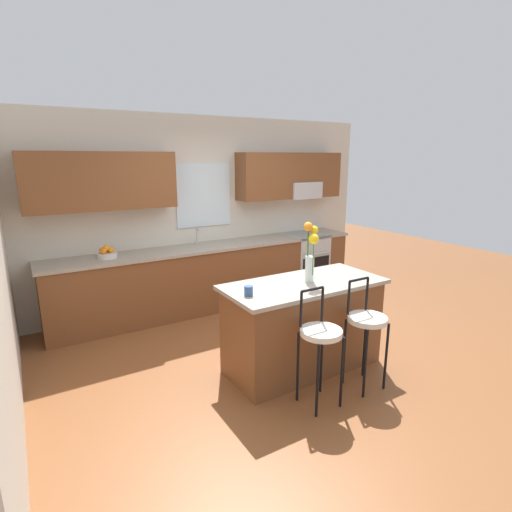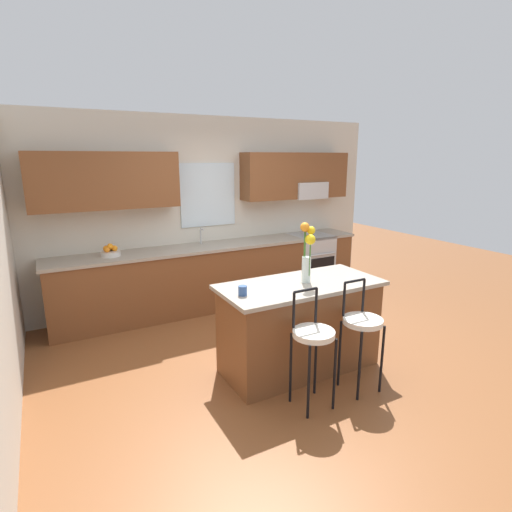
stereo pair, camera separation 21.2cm
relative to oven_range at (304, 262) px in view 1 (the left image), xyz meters
name	(u,v)px [view 1 (the left image)]	position (x,y,z in m)	size (l,w,h in m)	color
ground_plane	(280,353)	(-1.63, -1.68, -0.46)	(14.00, 14.00, 0.00)	brown
back_wall_assembly	(206,201)	(-1.59, 0.31, 1.05)	(5.60, 0.50, 2.70)	beige
counter_run	(214,276)	(-1.63, 0.02, 0.01)	(4.56, 0.64, 0.92)	brown
sink_faucet	(197,235)	(-1.80, 0.17, 0.60)	(0.02, 0.13, 0.23)	#B7BABC
oven_range	(304,262)	(0.00, 0.00, 0.00)	(0.60, 0.64, 0.92)	#B7BABC
kitchen_island	(303,325)	(-1.60, -2.03, 0.00)	(1.64, 0.76, 0.92)	brown
bar_stool_near	(320,337)	(-1.87, -2.63, 0.18)	(0.36, 0.36, 1.04)	black
bar_stool_middle	(366,324)	(-1.32, -2.63, 0.18)	(0.36, 0.36, 1.04)	black
flower_vase	(311,249)	(-1.53, -2.04, 0.80)	(0.16, 0.16, 0.60)	silver
mug_ceramic	(249,291)	(-2.27, -2.08, 0.51)	(0.08, 0.08, 0.09)	#33518C
fruit_bowl_oranges	(107,253)	(-3.07, 0.03, 0.52)	(0.24, 0.24, 0.16)	silver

